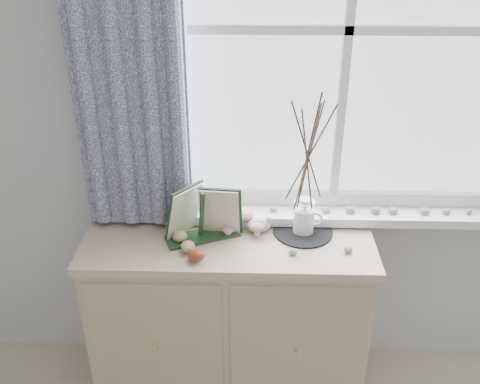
{
  "coord_description": "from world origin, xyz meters",
  "views": [
    {
      "loc": [
        -0.05,
        -0.08,
        2.08
      ],
      "look_at": [
        -0.1,
        1.7,
        1.1
      ],
      "focal_mm": 40.0,
      "sensor_mm": 36.0,
      "label": 1
    }
  ],
  "objects_px": {
    "sideboard": "(229,318)",
    "toadstool_cluster": "(244,219)",
    "twig_pitcher": "(308,151)",
    "botanical_book": "(201,216)"
  },
  "relations": [
    {
      "from": "sideboard",
      "to": "toadstool_cluster",
      "type": "relative_size",
      "value": 6.83
    },
    {
      "from": "botanical_book",
      "to": "toadstool_cluster",
      "type": "distance_m",
      "value": 0.21
    },
    {
      "from": "sideboard",
      "to": "botanical_book",
      "type": "distance_m",
      "value": 0.56
    },
    {
      "from": "toadstool_cluster",
      "to": "twig_pitcher",
      "type": "height_order",
      "value": "twig_pitcher"
    },
    {
      "from": "toadstool_cluster",
      "to": "twig_pitcher",
      "type": "distance_m",
      "value": 0.41
    },
    {
      "from": "botanical_book",
      "to": "toadstool_cluster",
      "type": "bearing_deg",
      "value": 6.65
    },
    {
      "from": "twig_pitcher",
      "to": "botanical_book",
      "type": "bearing_deg",
      "value": -157.1
    },
    {
      "from": "botanical_book",
      "to": "toadstool_cluster",
      "type": "height_order",
      "value": "botanical_book"
    },
    {
      "from": "sideboard",
      "to": "botanical_book",
      "type": "relative_size",
      "value": 3.43
    },
    {
      "from": "sideboard",
      "to": "twig_pitcher",
      "type": "bearing_deg",
      "value": 11.88
    }
  ]
}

